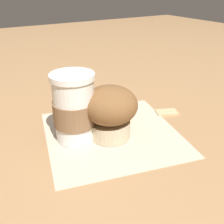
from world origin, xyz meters
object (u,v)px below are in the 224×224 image
coffee_cup (74,109)px  muffin (110,110)px  banana (117,105)px  sugar_packet (167,112)px

coffee_cup → muffin: size_ratio=1.25×
muffin → banana: bearing=50.6°
coffee_cup → sugar_packet: coffee_cup is taller
coffee_cup → muffin: 0.07m
muffin → coffee_cup: bearing=152.6°
sugar_packet → muffin: bearing=-173.0°
banana → sugar_packet: 0.12m
muffin → sugar_packet: muffin is taller
banana → muffin: bearing=-129.4°
sugar_packet → coffee_cup: bearing=177.4°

